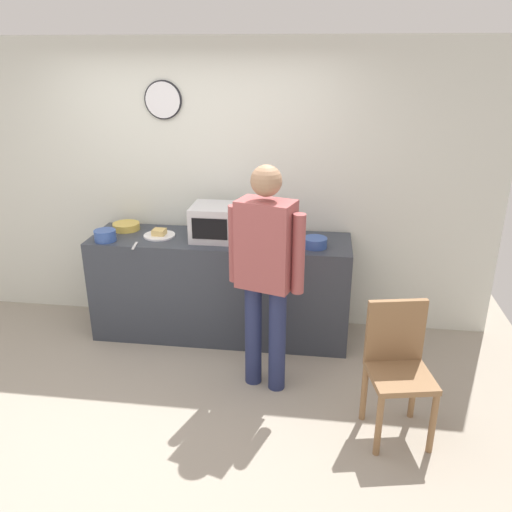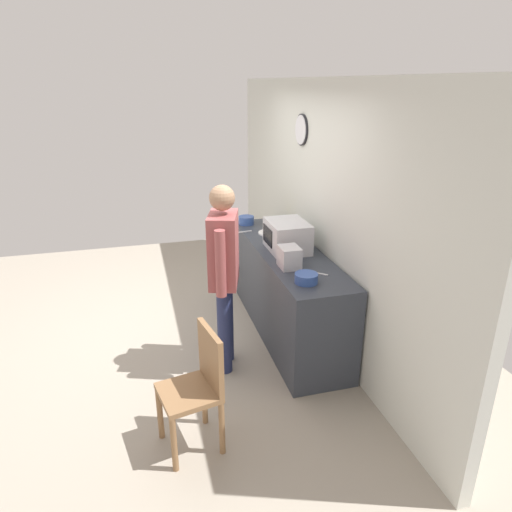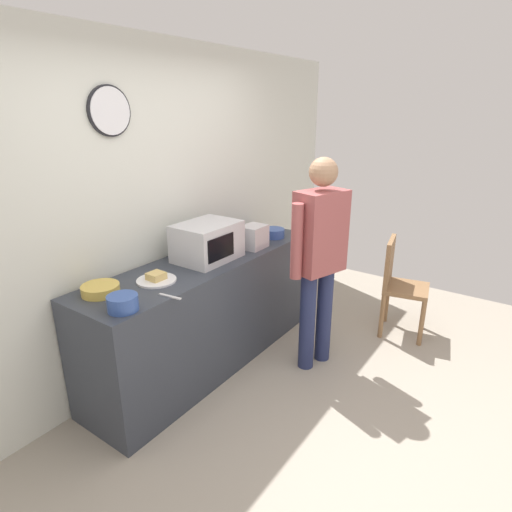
{
  "view_description": "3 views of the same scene",
  "coord_description": "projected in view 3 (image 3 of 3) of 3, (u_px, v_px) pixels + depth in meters",
  "views": [
    {
      "loc": [
        1.13,
        -3.0,
        2.46
      ],
      "look_at": [
        0.63,
        0.76,
        0.97
      ],
      "focal_mm": 36.48,
      "sensor_mm": 36.0,
      "label": 1
    },
    {
      "loc": [
        4.4,
        -0.24,
        2.55
      ],
      "look_at": [
        0.46,
        0.83,
        0.98
      ],
      "focal_mm": 31.8,
      "sensor_mm": 36.0,
      "label": 2
    },
    {
      "loc": [
        -2.15,
        -0.95,
        2.1
      ],
      "look_at": [
        0.47,
        0.88,
        0.97
      ],
      "focal_mm": 29.64,
      "sensor_mm": 36.0,
      "label": 3
    }
  ],
  "objects": [
    {
      "name": "spoon_utensil",
      "position": [
        249.0,
        237.0,
        3.98
      ],
      "size": [
        0.13,
        0.14,
        0.01
      ],
      "primitive_type": "cube",
      "rotation": [
        0.0,
        0.0,
        0.83
      ],
      "color": "silver",
      "rests_on": "kitchen_counter"
    },
    {
      "name": "microwave",
      "position": [
        207.0,
        241.0,
        3.37
      ],
      "size": [
        0.5,
        0.39,
        0.3
      ],
      "color": "silver",
      "rests_on": "kitchen_counter"
    },
    {
      "name": "wooden_chair",
      "position": [
        399.0,
        282.0,
        4.03
      ],
      "size": [
        0.47,
        0.47,
        0.94
      ],
      "color": "olive",
      "rests_on": "ground_plane"
    },
    {
      "name": "mixing_bowl",
      "position": [
        123.0,
        303.0,
        2.54
      ],
      "size": [
        0.19,
        0.19,
        0.1
      ],
      "primitive_type": "cylinder",
      "color": "#33519E",
      "rests_on": "kitchen_counter"
    },
    {
      "name": "cereal_bowl",
      "position": [
        101.0,
        289.0,
        2.78
      ],
      "size": [
        0.25,
        0.25,
        0.06
      ],
      "primitive_type": "cylinder",
      "color": "gold",
      "rests_on": "kitchen_counter"
    },
    {
      "name": "ground_plane",
      "position": [
        322.0,
        434.0,
        2.87
      ],
      "size": [
        6.0,
        6.0,
        0.0
      ],
      "primitive_type": "plane",
      "color": "#9E9384"
    },
    {
      "name": "fork_utensil",
      "position": [
        170.0,
        296.0,
        2.74
      ],
      "size": [
        0.04,
        0.17,
        0.01
      ],
      "primitive_type": "cube",
      "rotation": [
        0.0,
        0.0,
        1.71
      ],
      "color": "silver",
      "rests_on": "kitchen_counter"
    },
    {
      "name": "kitchen_counter",
      "position": [
        208.0,
        312.0,
        3.57
      ],
      "size": [
        2.29,
        0.62,
        0.94
      ],
      "primitive_type": "cube",
      "color": "#333842",
      "rests_on": "ground_plane"
    },
    {
      "name": "sandwich_plate",
      "position": [
        156.0,
        279.0,
        2.98
      ],
      "size": [
        0.28,
        0.28,
        0.06
      ],
      "color": "white",
      "rests_on": "kitchen_counter"
    },
    {
      "name": "salad_bowl",
      "position": [
        274.0,
        233.0,
        3.98
      ],
      "size": [
        0.2,
        0.2,
        0.08
      ],
      "primitive_type": "cylinder",
      "color": "#33519E",
      "rests_on": "kitchen_counter"
    },
    {
      "name": "toaster",
      "position": [
        254.0,
        237.0,
        3.66
      ],
      "size": [
        0.22,
        0.18,
        0.2
      ],
      "primitive_type": "cube",
      "color": "silver",
      "rests_on": "kitchen_counter"
    },
    {
      "name": "person_standing",
      "position": [
        319.0,
        250.0,
        3.35
      ],
      "size": [
        0.57,
        0.35,
        1.76
      ],
      "color": "navy",
      "rests_on": "ground_plane"
    },
    {
      "name": "back_wall",
      "position": [
        147.0,
        215.0,
        3.31
      ],
      "size": [
        5.4,
        0.13,
        2.6
      ],
      "color": "silver",
      "rests_on": "ground_plane"
    }
  ]
}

